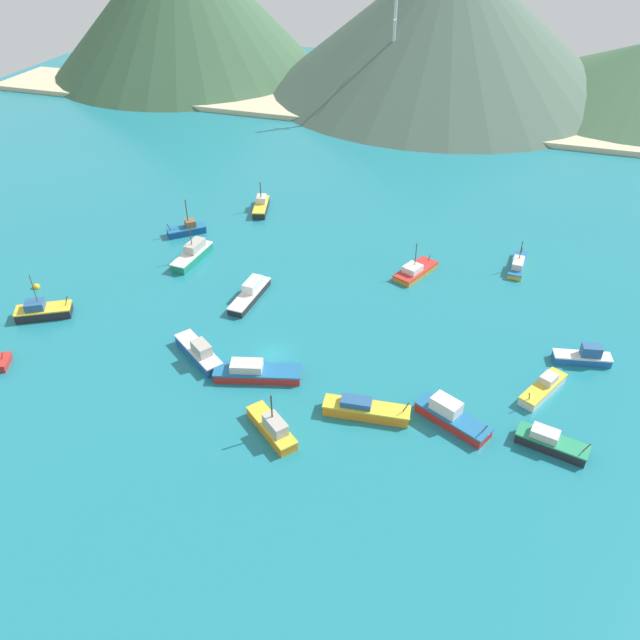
{
  "coord_description": "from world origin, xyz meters",
  "views": [
    {
      "loc": [
        25.91,
        -59.94,
        52.24
      ],
      "look_at": [
        4.05,
        8.08,
        0.99
      ],
      "focal_mm": 35.27,
      "sensor_mm": 36.0,
      "label": 1
    }
  ],
  "objects_px": {
    "fishing_boat_2": "(415,271)",
    "fishing_boat_7": "(250,293)",
    "fishing_boat_15": "(261,206)",
    "fishing_boat_5": "(543,388)",
    "fishing_boat_14": "(451,416)",
    "fishing_boat_9": "(256,372)",
    "fishing_boat_12": "(365,409)",
    "fishing_boat_6": "(199,352)",
    "fishing_boat_3": "(187,229)",
    "fishing_boat_11": "(272,427)",
    "fishing_boat_4": "(551,442)",
    "radio_tower": "(394,38)",
    "buoy_0": "(36,287)",
    "fishing_boat_10": "(42,311)",
    "fishing_boat_0": "(584,356)",
    "fishing_boat_8": "(518,265)",
    "fishing_boat_1": "(193,254)"
  },
  "relations": [
    {
      "from": "fishing_boat_15",
      "to": "fishing_boat_7",
      "type": "bearing_deg",
      "value": -70.85
    },
    {
      "from": "fishing_boat_0",
      "to": "fishing_boat_7",
      "type": "distance_m",
      "value": 47.12
    },
    {
      "from": "fishing_boat_7",
      "to": "fishing_boat_9",
      "type": "relative_size",
      "value": 0.89
    },
    {
      "from": "fishing_boat_8",
      "to": "fishing_boat_14",
      "type": "bearing_deg",
      "value": -97.84
    },
    {
      "from": "fishing_boat_0",
      "to": "radio_tower",
      "type": "bearing_deg",
      "value": 116.7
    },
    {
      "from": "fishing_boat_0",
      "to": "buoy_0",
      "type": "relative_size",
      "value": 7.17
    },
    {
      "from": "fishing_boat_4",
      "to": "fishing_boat_14",
      "type": "bearing_deg",
      "value": 177.16
    },
    {
      "from": "fishing_boat_15",
      "to": "fishing_boat_5",
      "type": "bearing_deg",
      "value": -35.15
    },
    {
      "from": "fishing_boat_5",
      "to": "fishing_boat_7",
      "type": "xyz_separation_m",
      "value": [
        -42.31,
        8.32,
        0.18
      ]
    },
    {
      "from": "fishing_boat_0",
      "to": "fishing_boat_5",
      "type": "height_order",
      "value": "fishing_boat_0"
    },
    {
      "from": "fishing_boat_9",
      "to": "fishing_boat_0",
      "type": "bearing_deg",
      "value": 21.91
    },
    {
      "from": "fishing_boat_1",
      "to": "fishing_boat_10",
      "type": "distance_m",
      "value": 24.84
    },
    {
      "from": "fishing_boat_1",
      "to": "fishing_boat_11",
      "type": "height_order",
      "value": "fishing_boat_1"
    },
    {
      "from": "fishing_boat_3",
      "to": "fishing_boat_15",
      "type": "distance_m",
      "value": 15.51
    },
    {
      "from": "fishing_boat_9",
      "to": "fishing_boat_15",
      "type": "height_order",
      "value": "fishing_boat_15"
    },
    {
      "from": "fishing_boat_0",
      "to": "fishing_boat_8",
      "type": "bearing_deg",
      "value": 113.76
    },
    {
      "from": "fishing_boat_3",
      "to": "fishing_boat_7",
      "type": "distance_m",
      "value": 24.47
    },
    {
      "from": "fishing_boat_5",
      "to": "fishing_boat_12",
      "type": "bearing_deg",
      "value": -152.12
    },
    {
      "from": "fishing_boat_9",
      "to": "fishing_boat_15",
      "type": "bearing_deg",
      "value": 111.36
    },
    {
      "from": "fishing_boat_3",
      "to": "fishing_boat_0",
      "type": "bearing_deg",
      "value": -13.89
    },
    {
      "from": "fishing_boat_2",
      "to": "fishing_boat_10",
      "type": "height_order",
      "value": "fishing_boat_10"
    },
    {
      "from": "fishing_boat_4",
      "to": "fishing_boat_9",
      "type": "xyz_separation_m",
      "value": [
        -35.65,
        1.08,
        0.0
      ]
    },
    {
      "from": "fishing_boat_8",
      "to": "buoy_0",
      "type": "xyz_separation_m",
      "value": [
        -70.04,
        -28.62,
        -0.54
      ]
    },
    {
      "from": "fishing_boat_2",
      "to": "fishing_boat_7",
      "type": "distance_m",
      "value": 26.38
    },
    {
      "from": "fishing_boat_7",
      "to": "fishing_boat_12",
      "type": "xyz_separation_m",
      "value": [
        22.5,
        -18.8,
        -0.07
      ]
    },
    {
      "from": "fishing_boat_6",
      "to": "buoy_0",
      "type": "relative_size",
      "value": 8.43
    },
    {
      "from": "fishing_boat_2",
      "to": "radio_tower",
      "type": "relative_size",
      "value": 0.24
    },
    {
      "from": "fishing_boat_9",
      "to": "buoy_0",
      "type": "bearing_deg",
      "value": 167.32
    },
    {
      "from": "fishing_boat_3",
      "to": "fishing_boat_11",
      "type": "xyz_separation_m",
      "value": [
        32.02,
        -40.64,
        0.16
      ]
    },
    {
      "from": "fishing_boat_12",
      "to": "buoy_0",
      "type": "bearing_deg",
      "value": 168.29
    },
    {
      "from": "fishing_boat_4",
      "to": "fishing_boat_5",
      "type": "relative_size",
      "value": 0.99
    },
    {
      "from": "fishing_boat_9",
      "to": "fishing_boat_11",
      "type": "distance_m",
      "value": 10.17
    },
    {
      "from": "fishing_boat_6",
      "to": "fishing_boat_2",
      "type": "bearing_deg",
      "value": 52.04
    },
    {
      "from": "fishing_boat_0",
      "to": "fishing_boat_11",
      "type": "distance_m",
      "value": 41.7
    },
    {
      "from": "fishing_boat_3",
      "to": "fishing_boat_12",
      "type": "relative_size",
      "value": 0.64
    },
    {
      "from": "fishing_boat_11",
      "to": "fishing_boat_12",
      "type": "xyz_separation_m",
      "value": [
        9.24,
        6.14,
        -0.13
      ]
    },
    {
      "from": "fishing_boat_1",
      "to": "fishing_boat_12",
      "type": "height_order",
      "value": "fishing_boat_1"
    },
    {
      "from": "fishing_boat_2",
      "to": "fishing_boat_7",
      "type": "xyz_separation_m",
      "value": [
        -22.1,
        -14.39,
        0.27
      ]
    },
    {
      "from": "fishing_boat_9",
      "to": "buoy_0",
      "type": "relative_size",
      "value": 10.84
    },
    {
      "from": "fishing_boat_10",
      "to": "fishing_boat_0",
      "type": "bearing_deg",
      "value": 9.87
    },
    {
      "from": "fishing_boat_3",
      "to": "fishing_boat_15",
      "type": "bearing_deg",
      "value": 54.99
    },
    {
      "from": "fishing_boat_9",
      "to": "fishing_boat_2",
      "type": "bearing_deg",
      "value": 64.92
    },
    {
      "from": "fishing_boat_3",
      "to": "fishing_boat_6",
      "type": "xyz_separation_m",
      "value": [
        17.87,
        -30.78,
        0.14
      ]
    },
    {
      "from": "fishing_boat_8",
      "to": "fishing_boat_7",
      "type": "bearing_deg",
      "value": -150.49
    },
    {
      "from": "fishing_boat_10",
      "to": "radio_tower",
      "type": "distance_m",
      "value": 110.6
    },
    {
      "from": "fishing_boat_12",
      "to": "fishing_boat_3",
      "type": "bearing_deg",
      "value": 140.09
    },
    {
      "from": "fishing_boat_11",
      "to": "fishing_boat_0",
      "type": "bearing_deg",
      "value": 35.74
    },
    {
      "from": "fishing_boat_14",
      "to": "fishing_boat_9",
      "type": "bearing_deg",
      "value": 178.76
    },
    {
      "from": "fishing_boat_8",
      "to": "fishing_boat_14",
      "type": "relative_size",
      "value": 0.91
    },
    {
      "from": "fishing_boat_3",
      "to": "fishing_boat_9",
      "type": "xyz_separation_m",
      "value": [
        26.43,
        -32.14,
        0.01
      ]
    }
  ]
}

